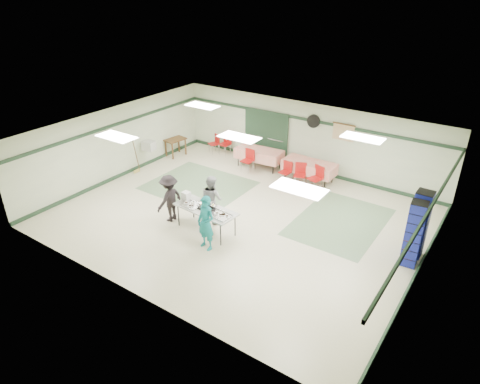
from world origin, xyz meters
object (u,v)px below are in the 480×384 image
Objects in this scene: volunteer_grey at (212,199)px; volunteer_dark at (169,198)px; chair_b at (286,170)px; printer_table at (175,141)px; dining_table_b at (259,154)px; chair_loose_a at (226,142)px; office_printer at (149,146)px; chair_c at (317,176)px; chair_loose_b at (215,142)px; volunteer_teal at (206,223)px; chair_d at (249,158)px; dining_table_a at (309,167)px; crate_stack_blue_a at (419,225)px; crate_stack_red at (410,249)px; chair_a at (300,172)px; broom at (136,154)px; crate_stack_blue_b at (414,234)px; serving_table at (206,210)px.

volunteer_dark is at bearing 48.55° from volunteer_grey.
printer_table is (-5.13, -0.38, 0.15)m from chair_b.
dining_table_b is at bearing -62.46° from volunteer_grey.
chair_loose_a is 3.34m from office_printer.
chair_c is (2.78, -0.56, -0.00)m from dining_table_b.
printer_table is at bearing -108.42° from chair_loose_b.
volunteer_teal is 1.05× the size of volunteer_dark.
chair_b is 5.15m from printer_table.
chair_d reaches higher than dining_table_b.
office_printer is (-1.65, -2.88, 0.37)m from chair_loose_a.
volunteer_teal reaches higher than dining_table_a.
volunteer_grey is at bearing -163.96° from crate_stack_blue_a.
office_printer is at bearing -150.03° from dining_table_b.
crate_stack_red is at bearing -34.75° from dining_table_a.
chair_d is at bearing 160.35° from chair_a.
volunteer_grey is at bearing -27.89° from chair_loose_b.
chair_b is (-0.65, -0.57, -0.08)m from dining_table_a.
chair_a is 6.02m from office_printer.
chair_loose_b is (-4.20, 5.90, -0.31)m from volunteer_teal.
chair_loose_b reaches higher than dining_table_b.
broom is (-3.57, 1.97, 0.00)m from volunteer_dark.
office_printer is at bearing -126.41° from volunteer_dark.
chair_d is 4.35m from broom.
dining_table_a is at bearing -4.55° from dining_table_b.
dining_table_a is 0.87m from chair_b.
chair_loose_b is 0.44× the size of crate_stack_blue_b.
chair_c is at bearing 147.68° from volunteer_dark.
chair_b is 0.41× the size of crate_stack_blue_a.
crate_stack_red is (9.11, -3.47, -0.03)m from chair_loose_b.
volunteer_dark is at bearing -135.66° from chair_a.
crate_stack_red is 10.54m from printer_table.
dining_table_b is at bearing 40.72° from broom.
chair_b is at bearing 9.58° from office_printer.
volunteer_grey is at bearing -32.86° from office_printer.
crate_stack_red reaches higher than dining_table_b.
chair_a is 6.31m from broom.
volunteer_grey reaches higher than dining_table_a.
serving_table is at bearing -162.54° from crate_stack_red.
office_printer is at bearing -154.16° from chair_b.
volunteer_teal reaches higher than office_printer.
crate_stack_blue_b is (0.00, -0.50, -0.04)m from crate_stack_blue_a.
crate_stack_red is (3.94, -2.64, -0.10)m from chair_c.
chair_b is 0.54× the size of broom.
chair_loose_b is at bearing 161.72° from chair_d.
crate_stack_red is (5.49, 1.73, -0.25)m from serving_table.
serving_table is at bearing -70.70° from chair_d.
volunteer_teal is 1.79× the size of chair_loose_a.
office_printer is (-6.36, -1.90, 0.36)m from chair_c.
dining_table_b is at bearing 19.28° from chair_loose_b.
crate_stack_blue_b is at bearing -19.01° from chair_d.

